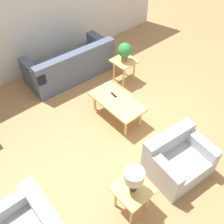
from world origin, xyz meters
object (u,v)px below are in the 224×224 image
at_px(side_table_lamp, 132,192).
at_px(table_lamp, 134,177).
at_px(coffee_table, 117,102).
at_px(potted_plant, 125,51).
at_px(side_table_plant, 124,64).
at_px(armchair, 177,160).
at_px(sofa, 71,65).

distance_m(side_table_lamp, table_lamp, 0.39).
xyz_separation_m(coffee_table, potted_plant, (0.80, -0.93, 0.38)).
distance_m(side_table_plant, side_table_lamp, 3.11).
xyz_separation_m(armchair, table_lamp, (0.01, 1.01, 0.56)).
bearing_deg(side_table_lamp, armchair, -90.55).
bearing_deg(potted_plant, side_table_plant, -45.00).
distance_m(coffee_table, table_lamp, 1.95).
relative_size(armchair, coffee_table, 0.93).
xyz_separation_m(side_table_lamp, potted_plant, (2.35, -2.04, 0.33)).
bearing_deg(side_table_plant, coffee_table, 130.69).
bearing_deg(side_table_lamp, sofa, -20.26).
height_order(sofa, potted_plant, potted_plant).
xyz_separation_m(side_table_plant, table_lamp, (-2.35, 2.04, 0.39)).
distance_m(coffee_table, side_table_lamp, 1.90).
height_order(side_table_plant, potted_plant, potted_plant).
distance_m(potted_plant, table_lamp, 3.11).
bearing_deg(potted_plant, sofa, 41.74).
xyz_separation_m(side_table_lamp, table_lamp, (0.00, 0.00, 0.39)).
distance_m(coffee_table, potted_plant, 1.29).
xyz_separation_m(armchair, side_table_plant, (2.36, -1.02, 0.17)).
bearing_deg(side_table_plant, table_lamp, 139.11).
bearing_deg(sofa, table_lamp, 72.06).
height_order(coffee_table, side_table_plant, side_table_plant).
distance_m(armchair, potted_plant, 2.62).
xyz_separation_m(sofa, side_table_lamp, (-3.28, 1.21, 0.15)).
xyz_separation_m(coffee_table, table_lamp, (-1.55, 1.10, 0.44)).
bearing_deg(table_lamp, coffee_table, -35.45).
distance_m(side_table_plant, potted_plant, 0.33).
bearing_deg(side_table_lamp, potted_plant, -40.89).
height_order(coffee_table, side_table_lamp, side_table_lamp).
distance_m(sofa, potted_plant, 1.33).
distance_m(armchair, side_table_plant, 2.58).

